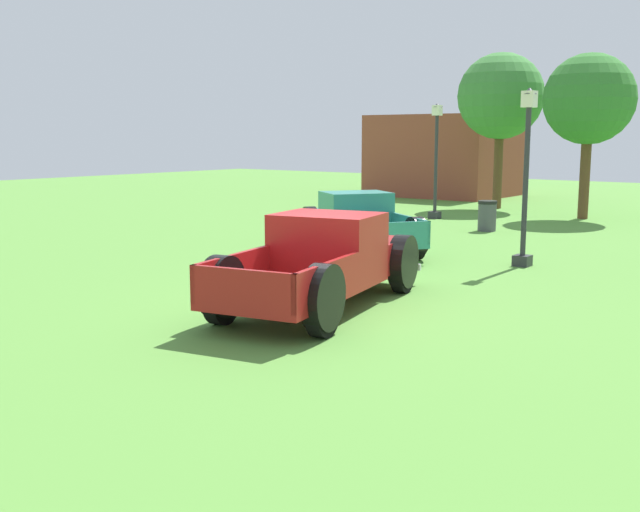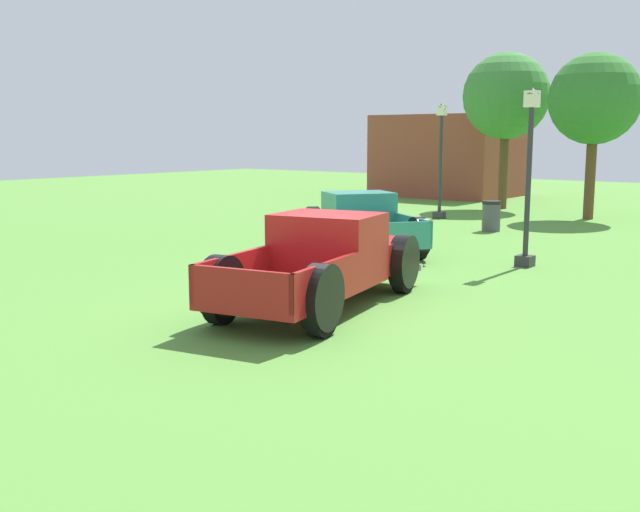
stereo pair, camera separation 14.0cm
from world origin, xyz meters
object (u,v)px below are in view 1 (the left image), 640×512
(lamp_post_far, at_px, (526,174))
(oak_tree_east, at_px, (589,100))
(pickup_truck_foreground, at_px, (329,261))
(trash_can, at_px, (487,216))
(pickup_truck_behind_left, at_px, (355,222))
(oak_tree_west, at_px, (501,97))
(lamp_post_near, at_px, (436,159))

(lamp_post_far, bearing_deg, oak_tree_east, 101.44)
(pickup_truck_foreground, distance_m, trash_can, 11.38)
(trash_can, relative_size, oak_tree_east, 0.16)
(pickup_truck_behind_left, height_order, oak_tree_west, oak_tree_west)
(pickup_truck_behind_left, xyz_separation_m, lamp_post_near, (-1.95, 7.84, 1.42))
(pickup_truck_behind_left, bearing_deg, lamp_post_far, 3.01)
(pickup_truck_behind_left, distance_m, oak_tree_west, 13.49)
(lamp_post_far, height_order, oak_tree_east, oak_tree_east)
(pickup_truck_behind_left, bearing_deg, lamp_post_near, 103.94)
(pickup_truck_behind_left, bearing_deg, trash_can, 79.13)
(lamp_post_far, relative_size, trash_can, 4.20)
(pickup_truck_behind_left, relative_size, lamp_post_far, 1.26)
(lamp_post_near, distance_m, trash_can, 4.08)
(pickup_truck_foreground, distance_m, oak_tree_west, 19.37)
(pickup_truck_behind_left, relative_size, oak_tree_west, 0.80)
(lamp_post_far, distance_m, trash_can, 6.61)
(pickup_truck_foreground, relative_size, oak_tree_west, 0.88)
(lamp_post_near, xyz_separation_m, trash_can, (3.03, -2.17, -1.66))
(lamp_post_far, bearing_deg, pickup_truck_behind_left, -176.99)
(pickup_truck_foreground, relative_size, oak_tree_east, 0.95)
(pickup_truck_foreground, height_order, oak_tree_west, oak_tree_west)
(pickup_truck_foreground, distance_m, lamp_post_far, 6.01)
(oak_tree_east, bearing_deg, oak_tree_west, 156.53)
(pickup_truck_foreground, height_order, lamp_post_near, lamp_post_near)
(lamp_post_near, height_order, oak_tree_west, oak_tree_west)
(lamp_post_far, xyz_separation_m, trash_can, (-3.40, 5.43, -1.61))
(lamp_post_near, bearing_deg, oak_tree_west, 88.34)
(lamp_post_far, xyz_separation_m, oak_tree_east, (-2.19, 10.80, 2.10))
(lamp_post_near, relative_size, trash_can, 4.30)
(pickup_truck_foreground, bearing_deg, oak_tree_west, 105.49)
(oak_tree_east, height_order, oak_tree_west, oak_tree_west)
(pickup_truck_foreground, relative_size, trash_can, 5.80)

